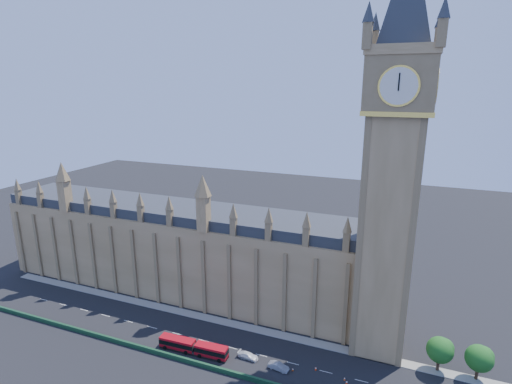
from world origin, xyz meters
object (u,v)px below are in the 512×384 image
(car_grey, at_px, (200,353))
(car_white, at_px, (248,356))
(red_bus, at_px, (193,347))
(car_silver, at_px, (278,366))

(car_grey, height_order, car_white, car_white)
(car_grey, xyz_separation_m, car_white, (11.37, 3.13, 0.02))
(red_bus, distance_m, car_grey, 2.28)
(red_bus, bearing_deg, car_white, 9.88)
(car_grey, distance_m, car_silver, 19.56)
(car_grey, bearing_deg, car_white, -82.09)
(red_bus, relative_size, car_white, 3.57)
(red_bus, xyz_separation_m, car_silver, (21.54, 1.89, -0.80))
(red_bus, xyz_separation_m, car_grey, (2.09, -0.21, -0.89))
(red_bus, height_order, car_white, red_bus)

